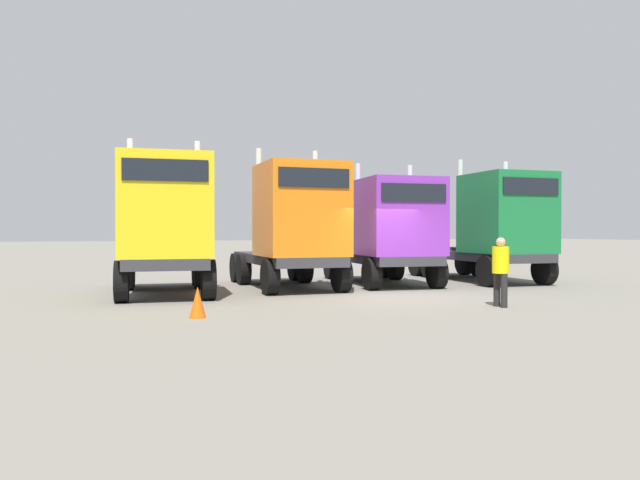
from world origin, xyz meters
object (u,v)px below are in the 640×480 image
object	(u,v)px
semi_truck_yellow	(165,224)
visitor_in_hivis	(501,267)
semi_truck_orange	(296,225)
traffic_cone_near	(198,302)
semi_truck_purple	(392,231)
semi_truck_green	(497,227)

from	to	relation	value
semi_truck_yellow	visitor_in_hivis	xyz separation A→B (m)	(7.08, -5.45, -1.07)
semi_truck_orange	visitor_in_hivis	size ratio (longest dim) A/B	3.62
semi_truck_orange	traffic_cone_near	bearing A→B (deg)	-36.45
semi_truck_yellow	semi_truck_orange	bearing A→B (deg)	103.58
semi_truck_purple	traffic_cone_near	size ratio (longest dim) A/B	9.31
semi_truck_green	traffic_cone_near	distance (m)	12.42
semi_truck_yellow	traffic_cone_near	world-z (taller)	semi_truck_yellow
semi_truck_green	visitor_in_hivis	xyz separation A→B (m)	(-4.39, -5.44, -1.02)
semi_truck_yellow	visitor_in_hivis	bearing A→B (deg)	60.77
visitor_in_hivis	traffic_cone_near	distance (m)	7.22
semi_truck_orange	traffic_cone_near	size ratio (longest dim) A/B	9.20
semi_truck_yellow	semi_truck_purple	bearing A→B (deg)	101.04
semi_truck_orange	semi_truck_purple	distance (m)	3.43
semi_truck_purple	traffic_cone_near	world-z (taller)	semi_truck_purple
semi_truck_orange	visitor_in_hivis	world-z (taller)	semi_truck_orange
semi_truck_green	semi_truck_yellow	bearing A→B (deg)	-84.52
semi_truck_green	visitor_in_hivis	size ratio (longest dim) A/B	3.89
semi_truck_green	traffic_cone_near	world-z (taller)	semi_truck_green
semi_truck_purple	traffic_cone_near	bearing A→B (deg)	-48.99
semi_truck_yellow	visitor_in_hivis	world-z (taller)	semi_truck_yellow
semi_truck_yellow	semi_truck_green	bearing A→B (deg)	98.32
semi_truck_purple	traffic_cone_near	distance (m)	8.98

